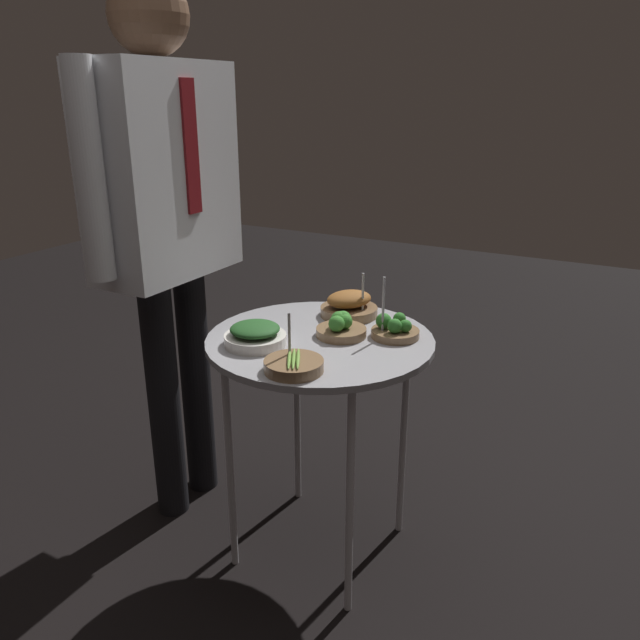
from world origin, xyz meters
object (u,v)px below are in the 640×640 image
bowl_asparagus_mid_left (294,365)px  bowl_broccoli_back_right (341,327)px  waiter_figure (164,199)px  bowl_broccoli_mid_right (394,329)px  serving_cart (320,356)px  bowl_roast_back_left (349,305)px  bowl_spinach_near_rim (255,335)px

bowl_asparagus_mid_left → bowl_broccoli_back_right: bearing=0.5°
bowl_asparagus_mid_left → waiter_figure: waiter_figure is taller
bowl_broccoli_mid_right → bowl_asparagus_mid_left: (-0.32, 0.13, -0.01)m
bowl_broccoli_back_right → waiter_figure: 0.64m
bowl_broccoli_back_right → bowl_broccoli_mid_right: bearing=-63.9°
serving_cart → waiter_figure: 0.65m
waiter_figure → bowl_roast_back_left: bearing=-69.7°
bowl_broccoli_mid_right → bowl_spinach_near_rim: bearing=126.7°
bowl_roast_back_left → bowl_asparagus_mid_left: bearing=-172.3°
bowl_broccoli_back_right → bowl_roast_back_left: 0.17m
serving_cart → bowl_broccoli_back_right: (0.03, -0.05, 0.08)m
bowl_broccoli_mid_right → bowl_asparagus_mid_left: bearing=158.3°
bowl_asparagus_mid_left → waiter_figure: (0.23, 0.56, 0.32)m
bowl_roast_back_left → waiter_figure: waiter_figure is taller
bowl_broccoli_back_right → bowl_spinach_near_rim: 0.23m
bowl_asparagus_mid_left → bowl_spinach_near_rim: bearing=61.3°
bowl_spinach_near_rim → bowl_roast_back_left: size_ratio=0.94×
bowl_spinach_near_rim → bowl_broccoli_mid_right: size_ratio=0.96×
bowl_broccoli_back_right → bowl_asparagus_mid_left: bowl_asparagus_mid_left is taller
serving_cart → bowl_broccoli_mid_right: bearing=-60.7°
serving_cart → bowl_spinach_near_rim: size_ratio=4.21×
bowl_spinach_near_rim → bowl_asparagus_mid_left: bowl_asparagus_mid_left is taller
bowl_spinach_near_rim → bowl_asparagus_mid_left: size_ratio=1.14×
serving_cart → bowl_broccoli_back_right: bowl_broccoli_back_right is taller
serving_cart → bowl_broccoli_mid_right: bowl_broccoli_mid_right is taller
bowl_spinach_near_rim → bowl_asparagus_mid_left: bearing=-118.7°
bowl_broccoli_back_right → bowl_asparagus_mid_left: size_ratio=0.96×
bowl_broccoli_mid_right → waiter_figure: 0.76m
bowl_spinach_near_rim → bowl_broccoli_mid_right: bearing=-53.3°
bowl_broccoli_mid_right → serving_cart: bearing=119.3°
serving_cart → bowl_asparagus_mid_left: size_ratio=4.81×
bowl_asparagus_mid_left → waiter_figure: size_ratio=0.09×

